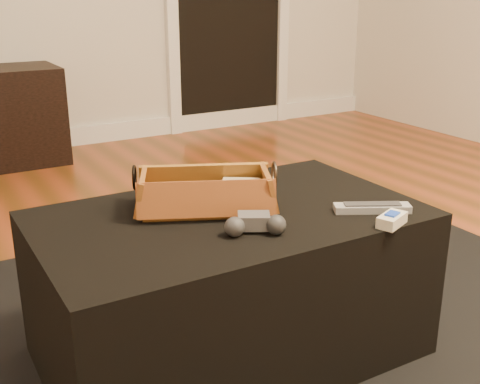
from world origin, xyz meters
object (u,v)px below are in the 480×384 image
cream_gadget (392,220)px  silver_remote (372,208)px  ottoman (230,284)px  game_controller (255,224)px  wicker_basket (205,194)px  tv_remote (199,204)px

cream_gadget → silver_remote: bearing=76.3°
silver_remote → cream_gadget: size_ratio=1.98×
ottoman → game_controller: game_controller is taller
wicker_basket → tv_remote: bearing=-167.6°
game_controller → ottoman: bearing=84.4°
ottoman → wicker_basket: size_ratio=2.45×
wicker_basket → game_controller: 0.20m
game_controller → cream_gadget: bearing=-21.6°
tv_remote → wicker_basket: wicker_basket is taller
ottoman → wicker_basket: 0.26m
wicker_basket → silver_remote: (0.37, -0.23, -0.03)m
wicker_basket → silver_remote: wicker_basket is taller
ottoman → silver_remote: silver_remote is taller
tv_remote → cream_gadget: size_ratio=1.93×
tv_remote → silver_remote: size_ratio=0.98×
cream_gadget → game_controller: bearing=158.4°
ottoman → game_controller: size_ratio=6.42×
game_controller → silver_remote: bearing=-4.9°
tv_remote → game_controller: 0.20m
ottoman → wicker_basket: (-0.04, 0.05, 0.25)m
ottoman → tv_remote: (-0.07, 0.05, 0.23)m
ottoman → tv_remote: tv_remote is taller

